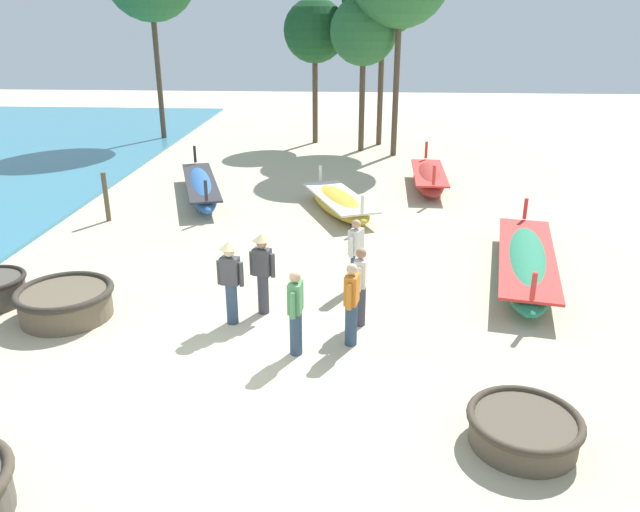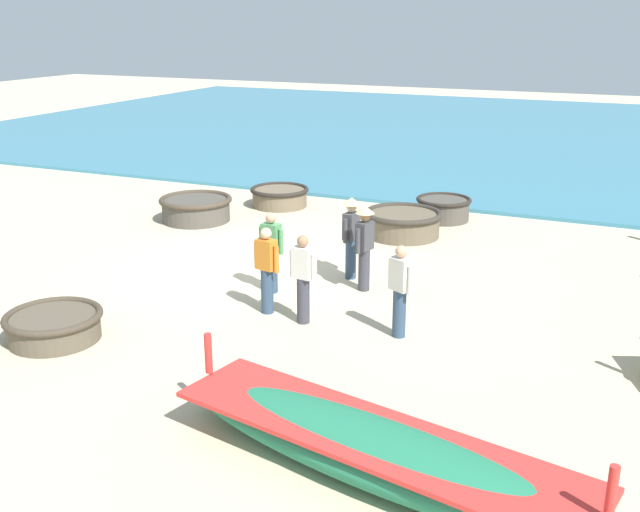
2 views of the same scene
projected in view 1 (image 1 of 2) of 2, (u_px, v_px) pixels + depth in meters
ground_plane at (215, 374)px, 10.34m from camera, size 80.00×80.00×0.00m
coracle_upturned at (524, 428)px, 8.59m from camera, size 1.59×1.59×0.47m
coracle_nearest at (66, 301)px, 12.18m from camera, size 1.88×1.88×0.62m
long_boat_red_hull at (201, 187)px, 20.15m from camera, size 2.54×5.50×1.20m
long_boat_ochre_hull at (429, 178)px, 21.20m from camera, size 1.17×4.20×1.24m
long_boat_white_hull at (526, 262)px, 14.13m from camera, size 2.28×5.71×1.12m
long_boat_green_hull at (339, 202)px, 18.68m from camera, size 2.53×4.15×1.03m
fisherman_with_hat at (360, 285)px, 11.70m from camera, size 0.27×0.53×1.57m
fisherman_hauling at (262, 268)px, 12.14m from camera, size 0.52×0.36×1.67m
fisherman_crouching at (351, 302)px, 10.99m from camera, size 0.28×0.52×1.57m
fisherman_by_coracle at (356, 253)px, 13.28m from camera, size 0.35×0.49×1.57m
fisherman_standing_left at (230, 277)px, 11.73m from camera, size 0.52×0.36×1.67m
fisherman_standing_right at (296, 311)px, 10.68m from camera, size 0.25×0.53×1.57m
mooring_post_mid_beach at (106, 197)px, 17.77m from camera, size 0.14×0.14×1.42m
tree_right_mid at (364, 32)px, 25.44m from camera, size 2.77×2.77×6.30m
tree_rightmost at (315, 31)px, 27.18m from camera, size 2.75×2.75×6.27m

